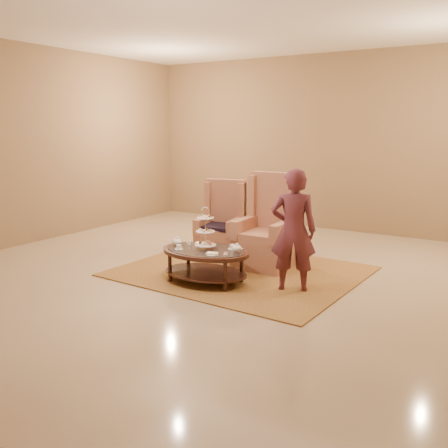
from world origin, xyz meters
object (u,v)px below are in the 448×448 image
Objects in this scene: armchair_left at (222,231)px; person at (293,230)px; tea_table at (206,256)px; armchair_right at (268,236)px.

armchair_left is 2.01m from person.
tea_table is at bearing -6.69° from person.
armchair_left is 0.78× the size of person.
armchair_right is (0.92, -0.17, 0.05)m from armchair_left.
armchair_right is (0.34, 1.15, 0.09)m from tea_table.
armchair_left is at bearing -53.26° from person.
armchair_right is 1.18m from person.
armchair_right is at bearing -22.46° from armchair_left.
tea_table is 0.81× the size of person.
person is at bearing 13.52° from tea_table.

